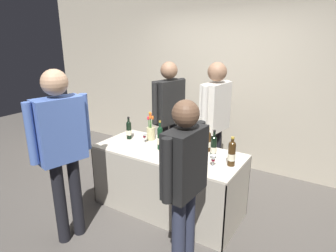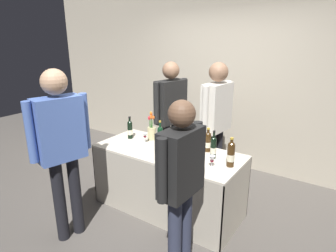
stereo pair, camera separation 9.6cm
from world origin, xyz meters
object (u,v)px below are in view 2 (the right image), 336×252
at_px(tasting_table, 168,168).
at_px(flower_vase, 152,131).
at_px(vendor_presenter, 171,110).
at_px(wine_glass_near_vendor, 145,136).
at_px(taster_foreground_right, 181,176).
at_px(featured_wine_bottle, 186,142).
at_px(display_bottle_0, 231,154).
at_px(wine_glass_mid, 212,160).

relative_size(tasting_table, flower_vase, 4.71).
distance_m(tasting_table, flower_vase, 0.55).
relative_size(flower_vase, vendor_presenter, 0.22).
bearing_deg(wine_glass_near_vendor, vendor_presenter, 95.53).
distance_m(tasting_table, taster_foreground_right, 1.09).
xyz_separation_m(featured_wine_bottle, flower_vase, (-0.59, 0.14, -0.01)).
xyz_separation_m(wine_glass_near_vendor, taster_foreground_right, (1.01, -0.81, 0.08)).
bearing_deg(display_bottle_0, taster_foreground_right, -99.60).
bearing_deg(display_bottle_0, wine_glass_near_vendor, 178.06).
distance_m(tasting_table, wine_glass_near_vendor, 0.50).
bearing_deg(wine_glass_near_vendor, flower_vase, 94.21).
bearing_deg(tasting_table, taster_foreground_right, -50.08).
height_order(featured_wine_bottle, taster_foreground_right, taster_foreground_right).
height_order(wine_glass_near_vendor, flower_vase, flower_vase).
xyz_separation_m(tasting_table, featured_wine_bottle, (0.21, 0.05, 0.37)).
relative_size(featured_wine_bottle, vendor_presenter, 0.17).
distance_m(wine_glass_mid, vendor_presenter, 1.39).
xyz_separation_m(tasting_table, wine_glass_near_vendor, (-0.37, 0.04, 0.34)).
xyz_separation_m(display_bottle_0, vendor_presenter, (-1.21, 0.73, 0.14)).
distance_m(wine_glass_near_vendor, wine_glass_mid, 1.02).
bearing_deg(wine_glass_mid, wine_glass_near_vendor, 169.94).
xyz_separation_m(featured_wine_bottle, vendor_presenter, (-0.65, 0.67, 0.15)).
distance_m(display_bottle_0, taster_foreground_right, 0.78).
height_order(wine_glass_near_vendor, taster_foreground_right, taster_foreground_right).
xyz_separation_m(display_bottle_0, wine_glass_mid, (-0.14, -0.14, -0.05)).
xyz_separation_m(tasting_table, flower_vase, (-0.38, 0.19, 0.35)).
distance_m(tasting_table, featured_wine_bottle, 0.43).
bearing_deg(taster_foreground_right, wine_glass_mid, 3.67).
bearing_deg(tasting_table, display_bottle_0, -0.19).
height_order(featured_wine_bottle, vendor_presenter, vendor_presenter).
distance_m(featured_wine_bottle, vendor_presenter, 0.95).
distance_m(tasting_table, display_bottle_0, 0.86).
distance_m(featured_wine_bottle, wine_glass_mid, 0.46).
bearing_deg(display_bottle_0, tasting_table, 179.81).
height_order(display_bottle_0, flower_vase, flower_vase).
bearing_deg(vendor_presenter, wine_glass_near_vendor, 17.15).
xyz_separation_m(vendor_presenter, taster_foreground_right, (1.08, -1.49, -0.10)).
relative_size(wine_glass_near_vendor, flower_vase, 0.36).
xyz_separation_m(wine_glass_near_vendor, vendor_presenter, (-0.07, 0.69, 0.18)).
distance_m(wine_glass_near_vendor, taster_foreground_right, 1.30).
bearing_deg(taster_foreground_right, tasting_table, 42.51).
relative_size(tasting_table, display_bottle_0, 5.61).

